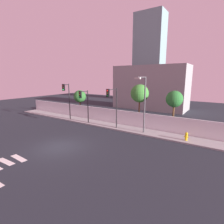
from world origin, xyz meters
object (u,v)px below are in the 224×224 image
traffic_light_right (66,94)px  street_lamp_curbside (144,100)px  traffic_light_center (112,100)px  roadside_tree_leftmost (80,96)px  fire_hydrant (186,136)px  roadside_tree_midleft (140,94)px  roadside_tree_midright (174,99)px  traffic_light_left (84,100)px

traffic_light_right → street_lamp_curbside: size_ratio=0.84×
traffic_light_center → roadside_tree_leftmost: (-9.22, 4.27, -0.56)m
fire_hydrant → roadside_tree_midleft: size_ratio=0.15×
roadside_tree_leftmost → roadside_tree_midleft: bearing=0.0°
roadside_tree_leftmost → roadside_tree_midright: 15.06m
street_lamp_curbside → fire_hydrant: street_lamp_curbside is taller
street_lamp_curbside → fire_hydrant: (4.49, 0.21, -3.20)m
traffic_light_right → roadside_tree_leftmost: bearing=108.9°
roadside_tree_midright → traffic_light_center: bearing=-143.8°
traffic_light_right → roadside_tree_midleft: roadside_tree_midleft is taller
traffic_light_center → roadside_tree_leftmost: 10.17m
traffic_light_right → roadside_tree_midright: traffic_light_right is taller
traffic_light_right → street_lamp_curbside: bearing=2.8°
roadside_tree_midleft → roadside_tree_midright: (4.40, -0.00, -0.44)m
traffic_light_left → roadside_tree_leftmost: traffic_light_left is taller
street_lamp_curbside → traffic_light_left: bearing=-175.2°
roadside_tree_midleft → roadside_tree_midright: size_ratio=1.13×
fire_hydrant → traffic_light_left: bearing=-176.0°
traffic_light_left → traffic_light_center: (4.50, -0.12, 0.31)m
traffic_light_center → street_lamp_curbside: 3.61m
roadside_tree_midleft → traffic_light_center: bearing=-108.6°
traffic_light_center → roadside_tree_midright: size_ratio=1.02×
fire_hydrant → roadside_tree_midleft: roadside_tree_midleft is taller
roadside_tree_leftmost → roadside_tree_midright: size_ratio=0.88×
traffic_light_right → roadside_tree_midleft: bearing=23.5°
street_lamp_curbside → roadside_tree_leftmost: size_ratio=1.48×
traffic_light_left → fire_hydrant: size_ratio=5.30×
traffic_light_right → street_lamp_curbside: (11.35, 0.55, -0.09)m
traffic_light_left → roadside_tree_leftmost: 6.28m
traffic_light_center → fire_hydrant: bearing=7.1°
street_lamp_curbside → roadside_tree_midleft: street_lamp_curbside is taller
street_lamp_curbside → roadside_tree_midright: 4.18m
street_lamp_curbside → roadside_tree_midright: (2.31, 3.48, -0.11)m
fire_hydrant → roadside_tree_leftmost: roadside_tree_leftmost is taller
roadside_tree_leftmost → traffic_light_left: bearing=-41.3°
traffic_light_right → roadside_tree_midleft: size_ratio=0.97×
fire_hydrant → roadside_tree_midright: bearing=123.7°
street_lamp_curbside → roadside_tree_midright: bearing=56.4°
roadside_tree_leftmost → roadside_tree_midleft: 10.70m
traffic_light_center → fire_hydrant: size_ratio=5.84×
traffic_light_right → roadside_tree_leftmost: 4.33m
roadside_tree_leftmost → roadside_tree_midleft: (10.65, 0.00, 1.03)m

